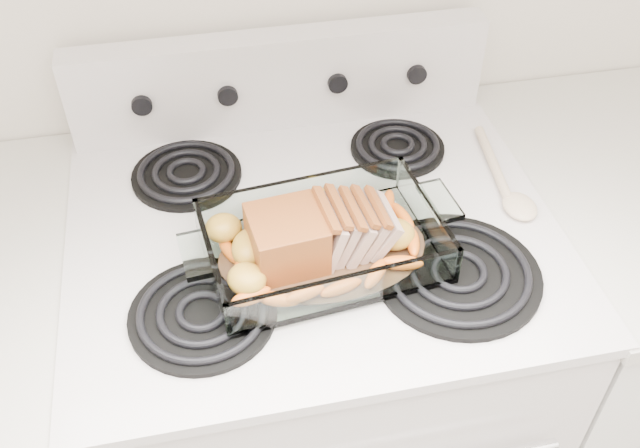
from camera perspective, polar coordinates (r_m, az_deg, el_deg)
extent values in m
cube|color=silver|center=(1.52, -0.50, -13.15)|extent=(0.76, 0.65, 0.92)
cube|color=silver|center=(1.16, -0.64, -0.28)|extent=(0.78, 0.67, 0.02)
cube|color=silver|center=(1.33, -3.21, 11.48)|extent=(0.76, 0.06, 0.18)
cylinder|color=black|center=(1.03, -9.37, -7.19)|extent=(0.21, 0.21, 0.01)
cylinder|color=black|center=(1.09, 10.95, -4.01)|extent=(0.25, 0.25, 0.01)
cylinder|color=black|center=(1.26, -10.61, 3.88)|extent=(0.19, 0.19, 0.01)
cylinder|color=black|center=(1.31, 6.21, 6.07)|extent=(0.17, 0.17, 0.01)
cylinder|color=black|center=(1.30, -14.07, 9.28)|extent=(0.04, 0.02, 0.04)
cylinder|color=black|center=(1.30, -7.41, 10.23)|extent=(0.04, 0.02, 0.04)
cylinder|color=black|center=(1.32, 1.38, 11.27)|extent=(0.04, 0.02, 0.04)
cylinder|color=black|center=(1.36, 7.70, 11.85)|extent=(0.04, 0.02, 0.04)
cube|color=white|center=(1.73, 21.96, -8.65)|extent=(0.55, 0.65, 0.90)
cube|color=silver|center=(1.08, 0.22, -2.41)|extent=(0.34, 0.23, 0.01)
cube|color=silver|center=(0.99, 1.54, -5.48)|extent=(0.34, 0.01, 0.06)
cube|color=silver|center=(1.14, -0.92, 2.62)|extent=(0.34, 0.01, 0.06)
cube|color=silver|center=(1.05, -8.83, -2.43)|extent=(0.01, 0.23, 0.06)
cube|color=silver|center=(1.10, 8.85, 0.12)|extent=(0.01, 0.23, 0.06)
cylinder|color=#402919|center=(1.08, 0.22, -2.18)|extent=(0.20, 0.20, 0.00)
cube|color=brown|center=(1.04, -2.74, -1.05)|extent=(0.11, 0.11, 0.09)
cube|color=tan|center=(1.05, 0.49, -0.69)|extent=(0.04, 0.10, 0.08)
cube|color=tan|center=(1.06, 1.55, -0.59)|extent=(0.04, 0.10, 0.08)
cube|color=tan|center=(1.06, 2.60, -0.50)|extent=(0.05, 0.10, 0.07)
cube|color=tan|center=(1.07, 3.64, -0.40)|extent=(0.05, 0.09, 0.07)
cube|color=tan|center=(1.07, 4.67, -0.31)|extent=(0.05, 0.09, 0.06)
ellipsoid|color=#D7640B|center=(1.01, -7.43, -6.37)|extent=(0.06, 0.02, 0.02)
ellipsoid|color=#D7640B|center=(1.04, 7.65, -4.04)|extent=(0.06, 0.02, 0.02)
ellipsoid|color=#D7640B|center=(1.13, 8.20, 0.11)|extent=(0.06, 0.02, 0.02)
ellipsoid|color=#D7640B|center=(1.09, -8.72, -1.52)|extent=(0.06, 0.02, 0.02)
ellipsoid|color=gold|center=(1.11, -8.98, 0.37)|extent=(0.07, 0.06, 0.05)
ellipsoid|color=gold|center=(1.13, 0.33, 2.04)|extent=(0.07, 0.06, 0.05)
ellipsoid|color=gold|center=(1.08, 7.32, -1.14)|extent=(0.07, 0.06, 0.05)
cylinder|color=beige|center=(1.29, 13.66, 4.80)|extent=(0.04, 0.20, 0.02)
ellipsoid|color=beige|center=(1.21, 15.68, 1.37)|extent=(0.05, 0.07, 0.02)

